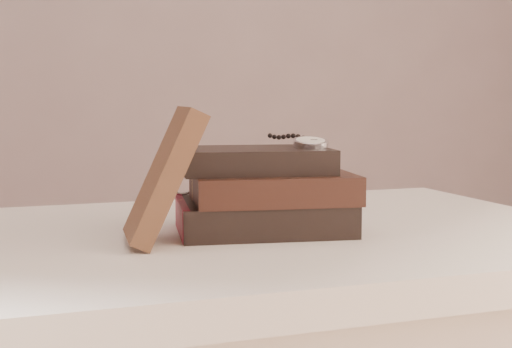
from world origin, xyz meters
name	(u,v)px	position (x,y,z in m)	size (l,w,h in m)	color
table	(217,300)	(0.00, 0.35, 0.66)	(1.00, 0.60, 0.75)	white
book_stack	(264,193)	(0.06, 0.33, 0.80)	(0.24, 0.18, 0.11)	black
journal	(164,176)	(-0.08, 0.29, 0.83)	(0.02, 0.10, 0.17)	#402618
pocket_watch	(308,142)	(0.11, 0.31, 0.87)	(0.05, 0.15, 0.02)	silver
eyeglasses	(199,179)	(-0.01, 0.41, 0.81)	(0.11, 0.12, 0.04)	silver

